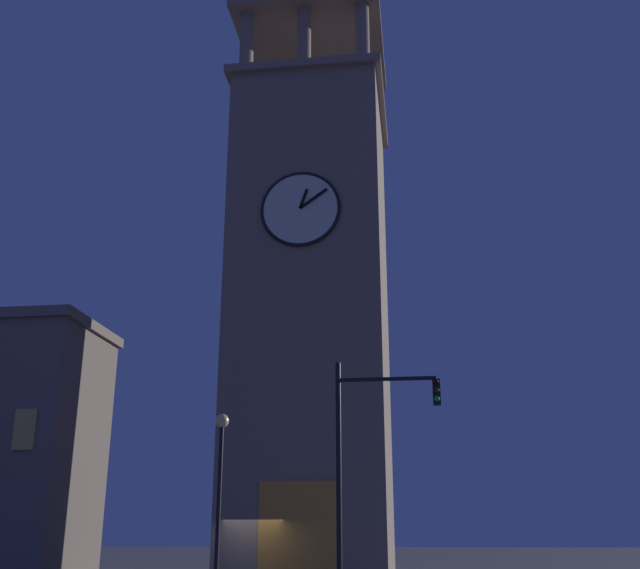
% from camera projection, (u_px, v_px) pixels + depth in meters
% --- Properties ---
extents(clocktower, '(7.72, 8.84, 30.26)m').
position_uv_depth(clocktower, '(313.00, 311.00, 37.11)').
color(clocktower, gray).
rests_on(clocktower, ground_plane).
extents(traffic_signal_near, '(3.09, 0.41, 6.83)m').
position_uv_depth(traffic_signal_near, '(368.00, 445.00, 21.77)').
color(traffic_signal_near, black).
rests_on(traffic_signal_near, ground_plane).
extents(street_lamp, '(0.44, 0.44, 5.61)m').
position_uv_depth(street_lamp, '(220.00, 470.00, 23.64)').
color(street_lamp, black).
rests_on(street_lamp, ground_plane).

